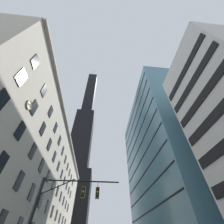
% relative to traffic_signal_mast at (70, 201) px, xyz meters
% --- Properties ---
extents(station_building, '(17.20, 67.77, 27.61)m').
position_rel_traffic_signal_mast_xyz_m(station_building, '(-15.73, 23.32, 8.40)').
color(station_building, beige).
rests_on(station_building, ground).
extents(dark_skyscraper, '(22.64, 22.64, 183.15)m').
position_rel_traffic_signal_mast_xyz_m(dark_skyscraper, '(-13.22, 82.31, 49.51)').
color(dark_skyscraper, black).
rests_on(dark_skyscraper, ground).
extents(glass_office_midrise, '(17.74, 36.52, 43.22)m').
position_rel_traffic_signal_mast_xyz_m(glass_office_midrise, '(23.35, 21.37, 16.22)').
color(glass_office_midrise, teal).
rests_on(glass_office_midrise, ground).
extents(traffic_signal_mast, '(8.25, 0.63, 7.35)m').
position_rel_traffic_signal_mast_xyz_m(traffic_signal_mast, '(0.00, 0.00, 0.00)').
color(traffic_signal_mast, black).
rests_on(traffic_signal_mast, sidewalk_left).
extents(street_lamppost, '(1.82, 0.32, 8.94)m').
position_rel_traffic_signal_mast_xyz_m(street_lamppost, '(-4.85, 4.73, -0.07)').
color(street_lamppost, '#47474C').
rests_on(street_lamppost, sidewalk_left).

